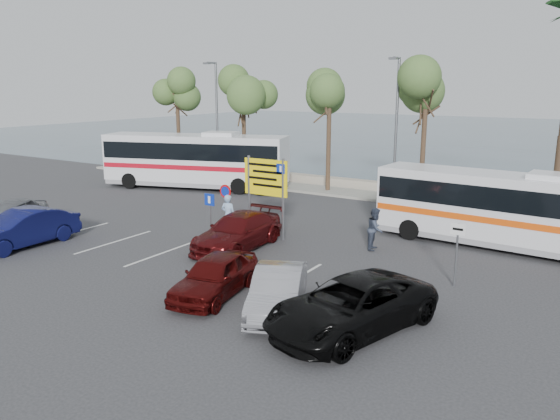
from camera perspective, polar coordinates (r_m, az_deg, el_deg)
The scene contains 25 objects.
ground at distance 22.64m, azimuth -8.10°, elevation -4.28°, with size 120.00×120.00×0.00m, color #2E2E30.
kerb_strip at distance 34.15m, azimuth 7.23°, elevation 1.74°, with size 44.00×2.40×0.15m, color gray.
seawall at distance 35.90m, azimuth 8.60°, elevation 2.61°, with size 48.00×0.80×0.60m, color #A49783.
sea at distance 77.97m, azimuth 21.91°, elevation 7.13°, with size 140.00×140.00×0.00m, color #39505B.
tree_far_left at distance 41.41m, azimuth -10.74°, elevation 12.28°, with size 3.20×3.20×7.60m.
tree_left at distance 37.60m, azimuth -3.84°, elevation 11.93°, with size 3.20×3.20×7.20m.
tree_mid at distance 34.17m, azimuth 5.22°, elevation 12.90°, with size 3.20×3.20×8.00m.
tree_right at distance 31.88m, azimuth 15.04°, elevation 11.64°, with size 3.20×3.20×7.40m.
street_lamp_left at distance 38.48m, azimuth -6.68°, elevation 9.80°, with size 0.45×1.15×8.01m.
street_lamp_right at distance 31.98m, azimuth 12.02°, elevation 8.99°, with size 0.45×1.15×8.01m.
direction_sign at distance 23.95m, azimuth -1.50°, elevation 2.79°, with size 2.20×0.12×3.60m.
sign_no_stop at distance 24.40m, azimuth -5.68°, elevation 0.87°, with size 0.60×0.08×2.35m.
sign_parking at distance 22.96m, azimuth -7.33°, elevation -0.21°, with size 0.50×0.07×2.25m.
sign_taxi at distance 19.13m, azimuth 18.00°, elevation -3.58°, with size 0.50×0.07×2.20m.
lane_markings at distance 22.67m, azimuth -11.95°, elevation -4.40°, with size 12.02×4.20×0.01m, color silver, non-canonical shape.
coach_bus_left at distance 36.06m, azimuth -8.82°, elevation 4.95°, with size 12.21×6.04×3.74m.
coach_bus_right at distance 24.21m, azimuth 22.62°, elevation -0.27°, with size 10.76×2.97×3.31m.
car_silver_a at distance 27.73m, azimuth -26.50°, elevation -0.65°, with size 1.86×4.62×1.58m, color slate.
car_blue at distance 25.28m, azimuth -25.33°, elevation -1.77°, with size 1.64×4.71×1.55m, color #10144E.
car_maroon at distance 22.66m, azimuth -4.43°, elevation -2.28°, with size 2.01×4.95×1.44m, color #4F0D0E.
car_red at distance 17.74m, azimuth -6.82°, elevation -6.83°, with size 1.60×3.98×1.36m, color #480A0A.
suv_black at distance 15.34m, azimuth 7.47°, elevation -9.89°, with size 2.43×5.27×1.46m, color black.
car_silver_b at distance 16.42m, azimuth -0.23°, elevation -8.43°, with size 1.42×4.06×1.34m, color #97969C.
pedestrian_near at distance 24.45m, azimuth -5.42°, elevation -0.58°, with size 0.70×0.46×1.92m, color #8FADD1.
pedestrian_far at distance 22.76m, azimuth 9.93°, elevation -1.96°, with size 0.85×0.66×1.75m, color #343C4E.
Camera 1 is at (14.12, -16.39, 6.66)m, focal length 35.00 mm.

